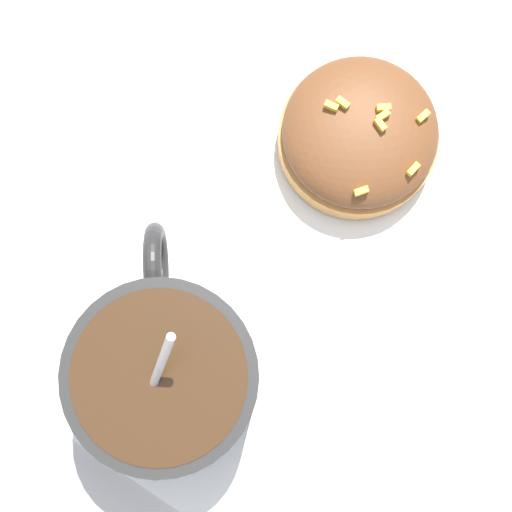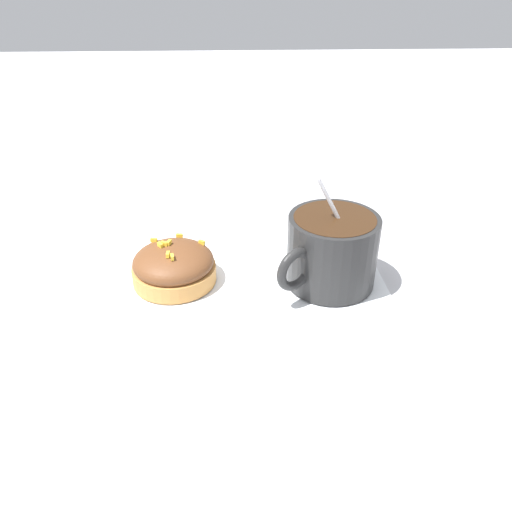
# 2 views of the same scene
# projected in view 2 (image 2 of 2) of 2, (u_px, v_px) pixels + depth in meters

# --- Properties ---
(ground_plane) EXTENTS (3.00, 3.00, 0.00)m
(ground_plane) POSITION_uv_depth(u_px,v_px,m) (253.00, 285.00, 0.52)
(ground_plane) COLOR #B2B2B7
(paper_napkin) EXTENTS (0.28, 0.26, 0.00)m
(paper_napkin) POSITION_uv_depth(u_px,v_px,m) (253.00, 284.00, 0.52)
(paper_napkin) COLOR white
(paper_napkin) RESTS_ON ground_plane
(coffee_cup) EXTENTS (0.11, 0.09, 0.11)m
(coffee_cup) POSITION_uv_depth(u_px,v_px,m) (332.00, 250.00, 0.49)
(coffee_cup) COLOR black
(coffee_cup) RESTS_ON paper_napkin
(frosted_pastry) EXTENTS (0.09, 0.09, 0.04)m
(frosted_pastry) POSITION_uv_depth(u_px,v_px,m) (174.00, 266.00, 0.51)
(frosted_pastry) COLOR #C18442
(frosted_pastry) RESTS_ON paper_napkin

